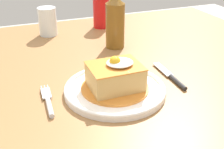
{
  "coord_description": "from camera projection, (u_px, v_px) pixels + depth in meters",
  "views": [
    {
      "loc": [
        -0.24,
        -0.74,
        1.12
      ],
      "look_at": [
        -0.01,
        -0.15,
        0.79
      ],
      "focal_mm": 45.77,
      "sensor_mm": 36.0,
      "label": 1
    }
  ],
  "objects": [
    {
      "name": "fork",
      "position": [
        48.0,
        102.0,
        0.67
      ],
      "size": [
        0.02,
        0.14,
        0.01
      ],
      "color": "silver",
      "rests_on": "dining_table"
    },
    {
      "name": "dining_table",
      "position": [
        99.0,
        93.0,
        0.9
      ],
      "size": [
        1.35,
        0.97,
        0.75
      ],
      "color": "olive",
      "rests_on": "ground_plane"
    },
    {
      "name": "soda_can",
      "position": [
        101.0,
        12.0,
        1.16
      ],
      "size": [
        0.07,
        0.07,
        0.12
      ],
      "color": "red",
      "rests_on": "dining_table"
    },
    {
      "name": "drinking_glass",
      "position": [
        48.0,
        23.0,
        1.08
      ],
      "size": [
        0.07,
        0.07,
        0.1
      ],
      "color": "gold",
      "rests_on": "dining_table"
    },
    {
      "name": "beer_bottle_amber",
      "position": [
        115.0,
        19.0,
        0.94
      ],
      "size": [
        0.06,
        0.06,
        0.27
      ],
      "color": "brown",
      "rests_on": "dining_table"
    },
    {
      "name": "sandwich_meal",
      "position": [
        115.0,
        77.0,
        0.7
      ],
      "size": [
        0.17,
        0.17,
        0.09
      ],
      "color": "orange",
      "rests_on": "main_plate"
    },
    {
      "name": "main_plate",
      "position": [
        115.0,
        89.0,
        0.71
      ],
      "size": [
        0.25,
        0.25,
        0.02
      ],
      "color": "white",
      "rests_on": "dining_table"
    },
    {
      "name": "knife",
      "position": [
        173.0,
        78.0,
        0.77
      ],
      "size": [
        0.02,
        0.17,
        0.01
      ],
      "color": "#262628",
      "rests_on": "dining_table"
    }
  ]
}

